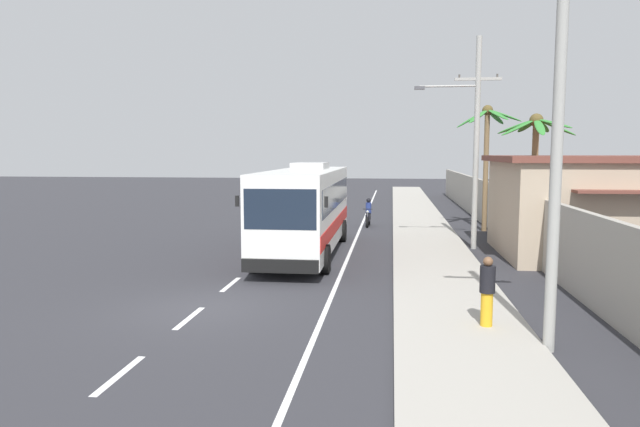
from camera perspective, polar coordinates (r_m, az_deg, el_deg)
ground_plane at (r=16.16m, az=-11.72°, el=-9.22°), size 160.00×160.00×0.00m
sidewalk_kerb at (r=25.14m, az=10.92°, el=-3.57°), size 3.20×90.00×0.14m
lane_markings at (r=29.95m, az=1.28°, el=-2.05°), size 3.53×71.00×0.01m
boundary_wall at (r=29.40m, az=17.86°, el=0.02°), size 0.24×60.00×2.56m
coach_bus_foreground at (r=24.01m, az=-1.40°, el=0.67°), size 3.05×11.47×3.79m
motorcycle_beside_bus at (r=33.24m, az=4.81°, el=-0.13°), size 0.56×1.96×1.61m
pedestrian_near_kerb at (r=14.20m, az=16.25°, el=-7.28°), size 0.36×0.36×1.66m
utility_pole_nearest at (r=12.87m, az=22.47°, el=6.97°), size 2.17×0.24×8.66m
utility_pole_mid at (r=25.97m, az=15.03°, el=7.28°), size 3.69×0.24×9.17m
palm_nearest at (r=25.91m, az=20.57°, el=6.18°), size 3.17×3.24×5.85m
palm_second at (r=32.13m, az=16.21°, el=7.15°), size 3.43×3.39×6.74m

